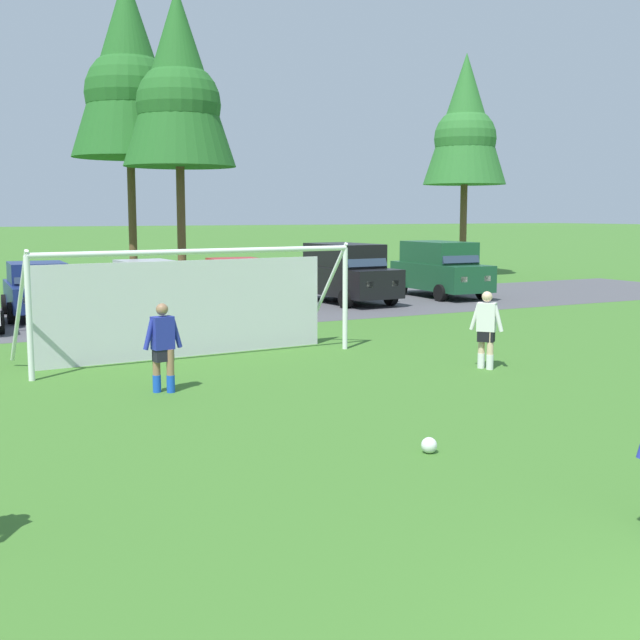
% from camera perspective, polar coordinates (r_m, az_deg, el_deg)
% --- Properties ---
extents(ground_plane, '(400.00, 400.00, 0.00)m').
position_cam_1_polar(ground_plane, '(19.16, -9.74, -2.49)').
color(ground_plane, '#3D7028').
extents(parking_lot_strip, '(52.00, 8.40, 0.01)m').
position_cam_1_polar(parking_lot_strip, '(26.84, -15.04, 0.18)').
color(parking_lot_strip, '#4C4C51').
rests_on(parking_lot_strip, ground).
extents(soccer_ball, '(0.22, 0.22, 0.22)m').
position_cam_1_polar(soccer_ball, '(11.45, 7.57, -8.59)').
color(soccer_ball, white).
rests_on(soccer_ball, ground).
extents(soccer_goal, '(7.53, 2.42, 2.57)m').
position_cam_1_polar(soccer_goal, '(18.74, -9.00, 1.29)').
color(soccer_goal, white).
rests_on(soccer_goal, ground).
extents(player_defender_far, '(0.48, 0.67, 1.64)m').
position_cam_1_polar(player_defender_far, '(17.60, 11.43, -0.69)').
color(player_defender_far, beige).
rests_on(player_defender_far, ground).
extents(player_winger_right, '(0.75, 0.29, 1.64)m').
position_cam_1_polar(player_winger_right, '(15.24, -10.82, -1.91)').
color(player_winger_right, '#936B4C').
rests_on(player_winger_right, ground).
extents(parked_car_slot_center, '(2.21, 4.29, 1.72)m').
position_cam_1_polar(parked_car_slot_center, '(27.45, -18.93, 2.02)').
color(parked_car_slot_center, navy).
rests_on(parked_car_slot_center, ground).
extents(parked_car_slot_center_right, '(2.13, 4.25, 1.72)m').
position_cam_1_polar(parked_car_slot_center_right, '(27.63, -11.81, 2.30)').
color(parked_car_slot_center_right, '#B2B2BC').
rests_on(parked_car_slot_center_right, ground).
extents(parked_car_slot_right, '(2.29, 4.33, 1.72)m').
position_cam_1_polar(parked_car_slot_right, '(28.24, -5.66, 2.52)').
color(parked_car_slot_right, red).
rests_on(parked_car_slot_right, ground).
extents(parked_car_slot_far_right, '(2.32, 4.69, 2.16)m').
position_cam_1_polar(parked_car_slot_far_right, '(30.07, 1.82, 3.30)').
color(parked_car_slot_far_right, black).
rests_on(parked_car_slot_far_right, ground).
extents(parked_car_slot_end, '(2.28, 4.67, 2.16)m').
position_cam_1_polar(parked_car_slot_end, '(32.63, 8.33, 3.55)').
color(parked_car_slot_end, '#194C2D').
rests_on(parked_car_slot_end, ground).
extents(tree_center_back, '(5.16, 5.16, 13.75)m').
position_cam_1_polar(tree_center_back, '(38.92, -13.14, 16.38)').
color(tree_center_back, brown).
rests_on(tree_center_back, ground).
extents(tree_mid_right, '(4.68, 4.68, 12.47)m').
position_cam_1_polar(tree_mid_right, '(35.85, -9.78, 15.83)').
color(tree_mid_right, brown).
rests_on(tree_mid_right, ground).
extents(tree_right_edge, '(4.27, 4.27, 11.40)m').
position_cam_1_polar(tree_right_edge, '(44.21, 10.04, 13.23)').
color(tree_right_edge, brown).
rests_on(tree_right_edge, ground).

